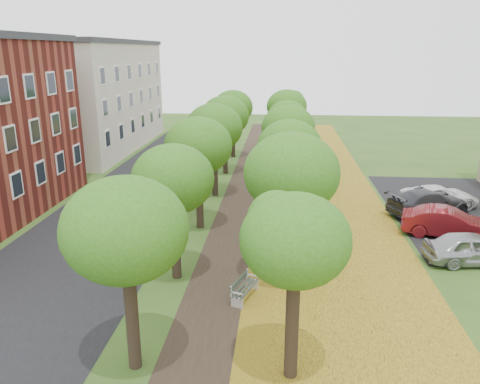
% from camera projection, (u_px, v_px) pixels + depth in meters
% --- Properties ---
extents(ground, '(120.00, 120.00, 0.00)m').
position_uv_depth(ground, '(205.00, 370.00, 14.40)').
color(ground, '#2D4C19').
rests_on(ground, ground).
extents(street_asphalt, '(8.00, 70.00, 0.01)m').
position_uv_depth(street_asphalt, '(125.00, 207.00, 29.32)').
color(street_asphalt, black).
rests_on(street_asphalt, ground).
extents(footpath, '(3.20, 70.00, 0.01)m').
position_uv_depth(footpath, '(244.00, 211.00, 28.69)').
color(footpath, black).
rests_on(footpath, ground).
extents(leaf_verge, '(7.50, 70.00, 0.01)m').
position_uv_depth(leaf_verge, '(326.00, 213.00, 28.27)').
color(leaf_verge, gold).
rests_on(leaf_verge, ground).
extents(parking_lot, '(9.00, 16.00, 0.01)m').
position_uv_depth(parking_lot, '(466.00, 212.00, 28.52)').
color(parking_lot, black).
rests_on(parking_lot, ground).
extents(tree_row_west, '(3.50, 33.50, 5.84)m').
position_uv_depth(tree_row_west, '(207.00, 141.00, 27.62)').
color(tree_row_west, black).
rests_on(tree_row_west, ground).
extents(tree_row_east, '(3.50, 33.50, 5.84)m').
position_uv_depth(tree_row_east, '(289.00, 142.00, 27.22)').
color(tree_row_east, black).
rests_on(tree_row_east, ground).
extents(building_cream, '(10.30, 20.30, 10.40)m').
position_uv_depth(building_cream, '(86.00, 95.00, 45.76)').
color(building_cream, beige).
rests_on(building_cream, ground).
extents(bench, '(1.03, 1.83, 0.83)m').
position_uv_depth(bench, '(244.00, 288.00, 18.48)').
color(bench, '#28322A').
rests_on(bench, ground).
extents(car_silver, '(4.47, 2.17, 1.47)m').
position_uv_depth(car_silver, '(473.00, 248.00, 21.42)').
color(car_silver, '#A2A2A6').
rests_on(car_silver, ground).
extents(car_red, '(4.88, 2.74, 1.52)m').
position_uv_depth(car_red, '(448.00, 223.00, 24.50)').
color(car_red, maroon).
rests_on(car_red, ground).
extents(car_grey, '(5.51, 3.93, 1.48)m').
position_uv_depth(car_grey, '(428.00, 202.00, 27.88)').
color(car_grey, '#333338').
rests_on(car_grey, ground).
extents(car_white, '(4.97, 2.87, 1.30)m').
position_uv_depth(car_white, '(440.00, 196.00, 29.34)').
color(car_white, silver).
rests_on(car_white, ground).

